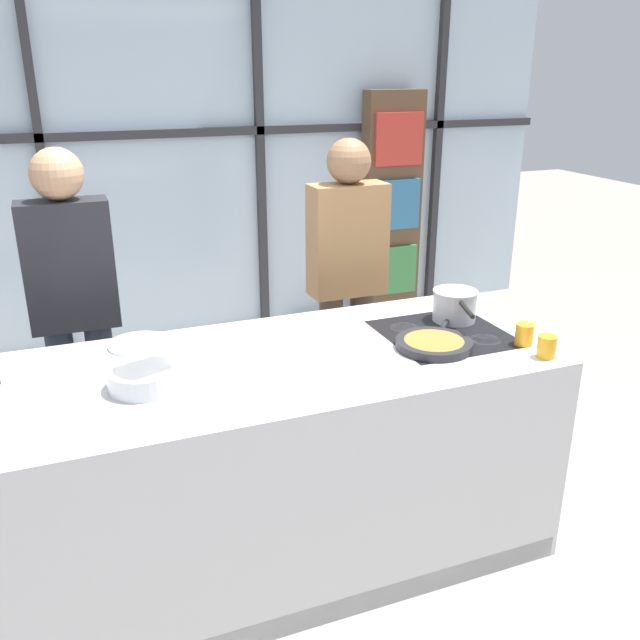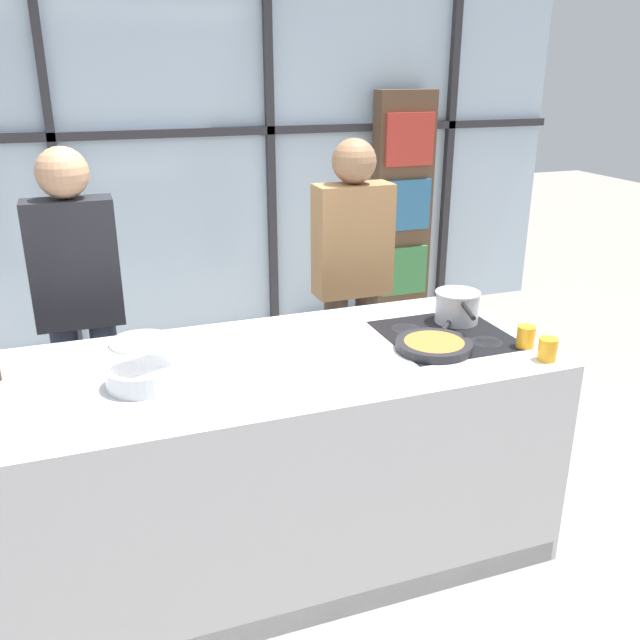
{
  "view_description": "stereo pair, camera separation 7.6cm",
  "coord_description": "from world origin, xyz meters",
  "px_view_note": "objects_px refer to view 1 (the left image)",
  "views": [
    {
      "loc": [
        -0.72,
        -2.32,
        1.99
      ],
      "look_at": [
        0.23,
        0.1,
        1.01
      ],
      "focal_mm": 38.0,
      "sensor_mm": 36.0,
      "label": 1
    },
    {
      "loc": [
        -0.65,
        -2.35,
        1.99
      ],
      "look_at": [
        0.23,
        0.1,
        1.01
      ],
      "focal_mm": 38.0,
      "sensor_mm": 36.0,
      "label": 2
    }
  ],
  "objects_px": {
    "frying_pan": "(434,343)",
    "mixing_bowl": "(144,377)",
    "juice_glass_far": "(524,334)",
    "white_plate": "(140,344)",
    "saucepan": "(455,305)",
    "spectator_center_left": "(347,272)",
    "juice_glass_near": "(547,347)",
    "spectator_far_left": "(74,300)"
  },
  "relations": [
    {
      "from": "frying_pan",
      "to": "white_plate",
      "type": "bearing_deg",
      "value": 157.46
    },
    {
      "from": "white_plate",
      "to": "mixing_bowl",
      "type": "height_order",
      "value": "mixing_bowl"
    },
    {
      "from": "spectator_center_left",
      "to": "white_plate",
      "type": "distance_m",
      "value": 1.3
    },
    {
      "from": "juice_glass_near",
      "to": "frying_pan",
      "type": "bearing_deg",
      "value": 145.4
    },
    {
      "from": "spectator_center_left",
      "to": "juice_glass_far",
      "type": "xyz_separation_m",
      "value": [
        0.3,
        -1.12,
        0.01
      ]
    },
    {
      "from": "spectator_far_left",
      "to": "spectator_center_left",
      "type": "xyz_separation_m",
      "value": [
        1.4,
        0.0,
        -0.01
      ]
    },
    {
      "from": "white_plate",
      "to": "juice_glass_near",
      "type": "relative_size",
      "value": 2.85
    },
    {
      "from": "juice_glass_near",
      "to": "mixing_bowl",
      "type": "bearing_deg",
      "value": 168.57
    },
    {
      "from": "saucepan",
      "to": "juice_glass_far",
      "type": "distance_m",
      "value": 0.37
    },
    {
      "from": "spectator_center_left",
      "to": "juice_glass_near",
      "type": "height_order",
      "value": "spectator_center_left"
    },
    {
      "from": "white_plate",
      "to": "mixing_bowl",
      "type": "relative_size",
      "value": 0.99
    },
    {
      "from": "spectator_center_left",
      "to": "juice_glass_near",
      "type": "bearing_deg",
      "value": 103.51
    },
    {
      "from": "frying_pan",
      "to": "juice_glass_far",
      "type": "distance_m",
      "value": 0.38
    },
    {
      "from": "juice_glass_near",
      "to": "juice_glass_far",
      "type": "distance_m",
      "value": 0.14
    },
    {
      "from": "saucepan",
      "to": "mixing_bowl",
      "type": "xyz_separation_m",
      "value": [
        -1.39,
        -0.18,
        -0.03
      ]
    },
    {
      "from": "spectator_far_left",
      "to": "frying_pan",
      "type": "relative_size",
      "value": 3.62
    },
    {
      "from": "saucepan",
      "to": "juice_glass_far",
      "type": "relative_size",
      "value": 4.03
    },
    {
      "from": "frying_pan",
      "to": "spectator_far_left",
      "type": "bearing_deg",
      "value": 142.94
    },
    {
      "from": "juice_glass_far",
      "to": "frying_pan",
      "type": "bearing_deg",
      "value": 163.31
    },
    {
      "from": "spectator_center_left",
      "to": "white_plate",
      "type": "height_order",
      "value": "spectator_center_left"
    },
    {
      "from": "white_plate",
      "to": "juice_glass_near",
      "type": "xyz_separation_m",
      "value": [
        1.48,
        -0.71,
        0.04
      ]
    },
    {
      "from": "juice_glass_near",
      "to": "juice_glass_far",
      "type": "relative_size",
      "value": 1.0
    },
    {
      "from": "mixing_bowl",
      "to": "spectator_center_left",
      "type": "bearing_deg",
      "value": 38.43
    },
    {
      "from": "spectator_center_left",
      "to": "saucepan",
      "type": "relative_size",
      "value": 4.58
    },
    {
      "from": "saucepan",
      "to": "juice_glass_near",
      "type": "relative_size",
      "value": 4.03
    },
    {
      "from": "frying_pan",
      "to": "juice_glass_far",
      "type": "xyz_separation_m",
      "value": [
        0.36,
        -0.11,
        0.03
      ]
    },
    {
      "from": "spectator_far_left",
      "to": "white_plate",
      "type": "distance_m",
      "value": 0.6
    },
    {
      "from": "juice_glass_far",
      "to": "white_plate",
      "type": "bearing_deg",
      "value": 158.84
    },
    {
      "from": "saucepan",
      "to": "frying_pan",
      "type": "bearing_deg",
      "value": -135.23
    },
    {
      "from": "mixing_bowl",
      "to": "juice_glass_near",
      "type": "xyz_separation_m",
      "value": [
        1.51,
        -0.31,
        0.0
      ]
    },
    {
      "from": "spectator_far_left",
      "to": "juice_glass_near",
      "type": "xyz_separation_m",
      "value": [
        1.7,
        -1.26,
        -0.0
      ]
    },
    {
      "from": "frying_pan",
      "to": "juice_glass_near",
      "type": "height_order",
      "value": "juice_glass_near"
    },
    {
      "from": "frying_pan",
      "to": "juice_glass_near",
      "type": "xyz_separation_m",
      "value": [
        0.36,
        -0.25,
        0.03
      ]
    },
    {
      "from": "spectator_center_left",
      "to": "saucepan",
      "type": "distance_m",
      "value": 0.8
    },
    {
      "from": "spectator_center_left",
      "to": "juice_glass_near",
      "type": "distance_m",
      "value": 1.3
    },
    {
      "from": "frying_pan",
      "to": "mixing_bowl",
      "type": "distance_m",
      "value": 1.15
    },
    {
      "from": "white_plate",
      "to": "juice_glass_near",
      "type": "height_order",
      "value": "juice_glass_near"
    },
    {
      "from": "white_plate",
      "to": "juice_glass_far",
      "type": "height_order",
      "value": "juice_glass_far"
    },
    {
      "from": "white_plate",
      "to": "juice_glass_near",
      "type": "bearing_deg",
      "value": -25.72
    },
    {
      "from": "spectator_center_left",
      "to": "saucepan",
      "type": "bearing_deg",
      "value": 103.62
    },
    {
      "from": "mixing_bowl",
      "to": "white_plate",
      "type": "bearing_deg",
      "value": 85.25
    },
    {
      "from": "juice_glass_near",
      "to": "white_plate",
      "type": "bearing_deg",
      "value": 154.28
    }
  ]
}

